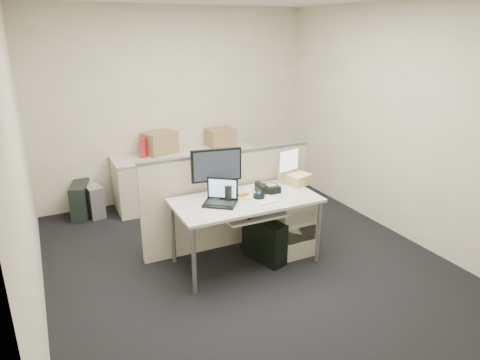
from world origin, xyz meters
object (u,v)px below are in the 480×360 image
laptop (220,193)px  desk_phone (268,189)px  monitor_main (216,173)px  desk (246,205)px

laptop → desk_phone: bearing=46.3°
monitor_main → desk_phone: monitor_main is taller
desk_phone → monitor_main: bearing=172.7°
desk_phone → laptop: bearing=-167.6°
desk → monitor_main: (-0.25, 0.18, 0.33)m
desk → monitor_main: 0.45m
desk → laptop: (-0.30, -0.02, 0.19)m
desk → laptop: size_ratio=4.69×
desk → desk_phone: (0.30, 0.08, 0.10)m
monitor_main → desk_phone: bearing=-1.2°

